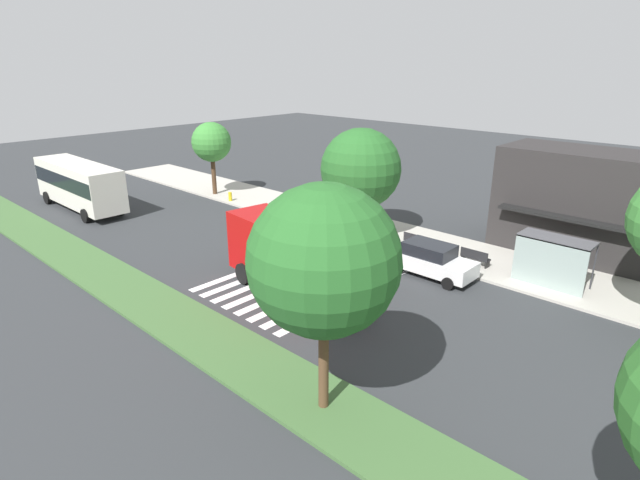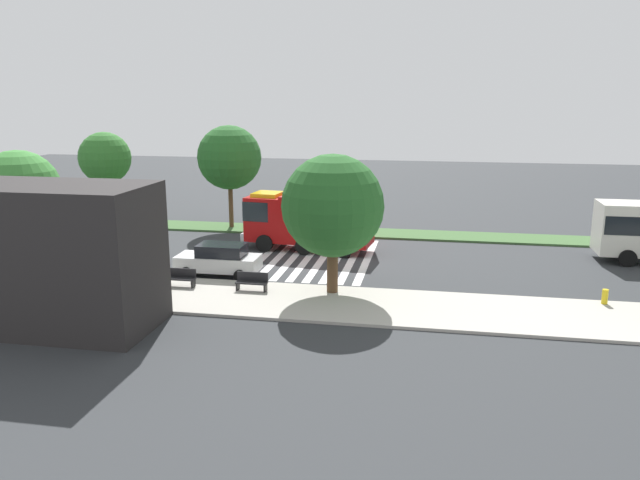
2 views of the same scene
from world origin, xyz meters
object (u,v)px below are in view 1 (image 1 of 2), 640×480
Objects in this scene: fire_hydrant at (230,196)px; bus_stop_shelter at (553,253)px; median_tree_far_west at (324,261)px; sidewalk_tree_west at (361,169)px; fire_truck at (296,257)px; parked_car_west at (431,260)px; sidewalk_tree_far_west at (211,142)px; transit_bus at (79,182)px; bench_near_shelter at (475,257)px; bench_west_of_shelter at (416,241)px.

bus_stop_shelter is at bearing 2.29° from fire_hydrant.
fire_hydrant is (-22.82, 13.65, -4.79)m from median_tree_far_west.
sidewalk_tree_west is 0.91× the size of median_tree_far_west.
fire_truck is 7.49m from parked_car_west.
sidewalk_tree_far_west is 4.86m from fire_hydrant.
fire_hydrant is (6.69, 8.94, -1.61)m from transit_bus.
sidewalk_tree_far_west is at bearing -178.98° from bus_stop_shelter.
fire_truck is 1.24× the size of sidewalk_tree_west.
bench_near_shelter is at bearing 70.23° from fire_truck.
bus_stop_shelter reaches higher than bench_near_shelter.
sidewalk_tree_far_west is 0.87× the size of sidewalk_tree_west.
parked_car_west is 0.61× the size of median_tree_far_west.
fire_hydrant is at bearing 159.59° from fire_truck.
bus_stop_shelter reaches higher than parked_car_west.
median_tree_far_west is (6.76, -5.40, 3.25)m from fire_truck.
sidewalk_tree_west is (-6.67, 2.20, 3.57)m from parked_car_west.
fire_truck is 18.12m from fire_hydrant.
sidewalk_tree_west is at bearing 116.88° from fire_truck.
transit_bus is 11.28m from fire_hydrant.
transit_bus is at bearing -160.06° from bench_near_shelter.
transit_bus is at bearing -126.78° from fire_hydrant.
sidewalk_tree_far_west is (-27.44, -0.49, 2.56)m from bus_stop_shelter.
sidewalk_tree_far_west reaches higher than bus_stop_shelter.
sidewalk_tree_far_west is 0.79× the size of median_tree_far_west.
median_tree_far_west is (29.51, -4.70, 3.18)m from transit_bus.
median_tree_far_west is at bearing -97.22° from bus_stop_shelter.
transit_bus reaches higher than bench_west_of_shelter.
sidewalk_tree_west is at bearing -173.10° from bench_west_of_shelter.
fire_truck is at bearing -177.89° from transit_bus.
bench_west_of_shelter is 20.02m from sidewalk_tree_far_west.
median_tree_far_west is at bearing -67.86° from bench_west_of_shelter.
sidewalk_tree_west reaches higher than bus_stop_shelter.
sidewalk_tree_west is at bearing -0.00° from sidewalk_tree_far_west.
median_tree_far_west reaches higher than parked_car_west.
fire_truck is at bearing -69.89° from sidewalk_tree_west.
transit_bus is 32.90m from bus_stop_shelter.
fire_truck is at bearing -116.54° from bench_near_shelter.
fire_hydrant is at bearing -10.25° from sidewalk_tree_far_west.
bench_west_of_shelter reaches higher than fire_hydrant.
transit_bus is 10.49m from sidewalk_tree_far_west.
bench_west_of_shelter is at bearing 112.14° from median_tree_far_west.
median_tree_far_west reaches higher than bench_west_of_shelter.
bus_stop_shelter is at bearing 2.36° from sidewalk_tree_west.
sidewalk_tree_far_west is (-18.83, 8.75, 2.42)m from fire_truck.
sidewalk_tree_far_west is at bearing 161.85° from fire_truck.
fire_hydrant is (2.77, -0.50, -3.96)m from sidewalk_tree_far_west.
median_tree_far_west is at bearing -81.65° from bench_near_shelter.
transit_bus is at bearing -171.48° from fire_truck.
bench_near_shelter is at bearing 0.00° from bench_west_of_shelter.
bench_west_of_shelter is at bearing 180.00° from bench_near_shelter.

